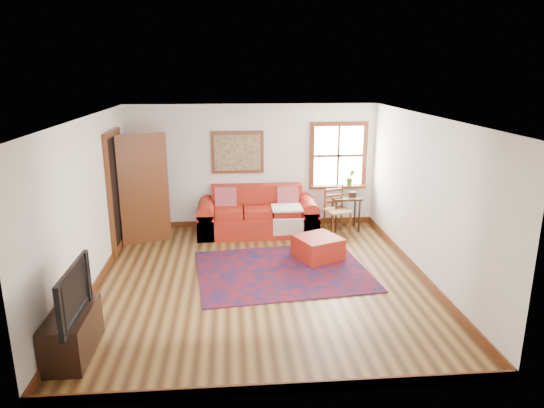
{
  "coord_description": "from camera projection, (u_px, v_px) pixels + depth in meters",
  "views": [
    {
      "loc": [
        -0.43,
        -6.9,
        3.15
      ],
      "look_at": [
        0.21,
        0.6,
        1.05
      ],
      "focal_mm": 32.0,
      "sensor_mm": 36.0,
      "label": 1
    }
  ],
  "objects": [
    {
      "name": "ground",
      "position": [
        262.0,
        280.0,
        7.5
      ],
      "size": [
        5.5,
        5.5,
        0.0
      ],
      "primitive_type": "plane",
      "color": "#422812",
      "rests_on": "ground"
    },
    {
      "name": "room_envelope",
      "position": [
        261.0,
        176.0,
        7.08
      ],
      "size": [
        5.04,
        5.54,
        2.52
      ],
      "color": "silver",
      "rests_on": "ground"
    },
    {
      "name": "window",
      "position": [
        340.0,
        162.0,
        9.89
      ],
      "size": [
        1.18,
        0.2,
        1.38
      ],
      "color": "white",
      "rests_on": "ground"
    },
    {
      "name": "doorway",
      "position": [
        133.0,
        189.0,
        8.75
      ],
      "size": [
        0.89,
        1.08,
        2.14
      ],
      "color": "black",
      "rests_on": "ground"
    },
    {
      "name": "framed_artwork",
      "position": [
        237.0,
        152.0,
        9.67
      ],
      "size": [
        1.05,
        0.07,
        0.85
      ],
      "color": "#5E2D14",
      "rests_on": "ground"
    },
    {
      "name": "persian_rug",
      "position": [
        282.0,
        271.0,
        7.83
      ],
      "size": [
        2.92,
        2.44,
        0.02
      ],
      "primitive_type": "cube",
      "rotation": [
        0.0,
        0.0,
        0.11
      ],
      "color": "#5F0D13",
      "rests_on": "ground"
    },
    {
      "name": "red_leather_sofa",
      "position": [
        258.0,
        218.0,
        9.63
      ],
      "size": [
        2.34,
        0.96,
        0.91
      ],
      "color": "#9E2114",
      "rests_on": "ground"
    },
    {
      "name": "red_ottoman",
      "position": [
        318.0,
        248.0,
        8.31
      ],
      "size": [
        0.9,
        0.9,
        0.39
      ],
      "primitive_type": "cube",
      "rotation": [
        0.0,
        0.0,
        0.41
      ],
      "color": "#9E2114",
      "rests_on": "ground"
    },
    {
      "name": "side_table",
      "position": [
        346.0,
        203.0,
        9.73
      ],
      "size": [
        0.57,
        0.43,
        0.69
      ],
      "color": "black",
      "rests_on": "ground"
    },
    {
      "name": "ladder_back_chair",
      "position": [
        336.0,
        208.0,
        9.55
      ],
      "size": [
        0.54,
        0.53,
        0.95
      ],
      "color": "tan",
      "rests_on": "ground"
    },
    {
      "name": "media_cabinet",
      "position": [
        73.0,
        333.0,
        5.48
      ],
      "size": [
        0.43,
        0.97,
        0.53
      ],
      "primitive_type": "cube",
      "color": "black",
      "rests_on": "ground"
    },
    {
      "name": "television",
      "position": [
        64.0,
        293.0,
        5.19
      ],
      "size": [
        0.14,
        1.04,
        0.6
      ],
      "primitive_type": "imported",
      "rotation": [
        0.0,
        0.0,
        1.57
      ],
      "color": "black",
      "rests_on": "media_cabinet"
    },
    {
      "name": "candle_hurricane",
      "position": [
        85.0,
        288.0,
        5.81
      ],
      "size": [
        0.12,
        0.12,
        0.18
      ],
      "color": "silver",
      "rests_on": "media_cabinet"
    }
  ]
}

